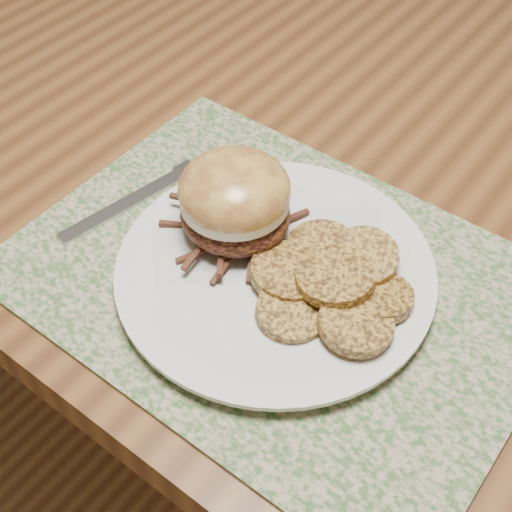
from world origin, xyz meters
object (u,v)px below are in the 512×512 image
(pork_sandwich, at_px, (235,200))
(fork, at_px, (147,193))
(dinner_plate, at_px, (275,272))
(dining_table, at_px, (211,99))

(pork_sandwich, relative_size, fork, 0.65)
(pork_sandwich, bearing_deg, dinner_plate, 1.74)
(dinner_plate, bearing_deg, dining_table, 138.56)
(dinner_plate, relative_size, pork_sandwich, 2.11)
(dining_table, bearing_deg, fork, -62.46)
(dinner_plate, bearing_deg, pork_sandwich, 165.99)
(dining_table, distance_m, pork_sandwich, 0.37)
(dinner_plate, bearing_deg, fork, 176.10)
(dining_table, xyz_separation_m, pork_sandwich, (0.24, -0.24, 0.14))
(dinner_plate, height_order, pork_sandwich, pork_sandwich)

